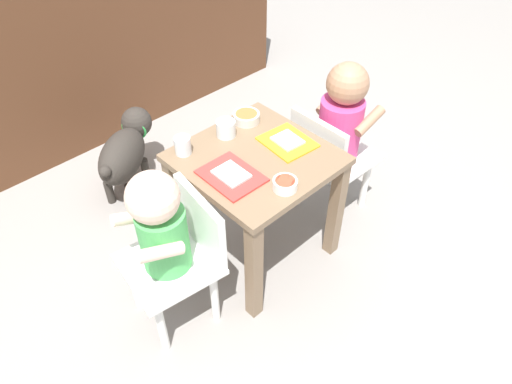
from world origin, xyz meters
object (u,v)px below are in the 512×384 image
at_px(dining_table, 256,179).
at_px(food_tray_right, 287,142).
at_px(water_cup_left, 226,129).
at_px(veggie_bowl_near, 285,184).
at_px(water_cup_right, 183,147).
at_px(seated_child_left, 166,232).
at_px(veggie_bowl_far, 246,117).
at_px(dog, 126,150).
at_px(seated_child_right, 339,125).
at_px(food_tray_left, 231,175).

relative_size(dining_table, food_tray_right, 2.54).
height_order(water_cup_left, veggie_bowl_near, water_cup_left).
bearing_deg(water_cup_right, seated_child_left, -138.12).
xyz_separation_m(seated_child_left, veggie_bowl_far, (0.52, 0.20, 0.08)).
height_order(dining_table, veggie_bowl_far, veggie_bowl_far).
bearing_deg(food_tray_right, dog, 111.57).
height_order(seated_child_left, seated_child_right, seated_child_right).
bearing_deg(water_cup_right, food_tray_left, -80.23).
height_order(food_tray_right, water_cup_right, water_cup_right).
distance_m(seated_child_left, water_cup_right, 0.33).
distance_m(dining_table, dog, 0.71).
height_order(food_tray_right, veggie_bowl_far, veggie_bowl_far).
relative_size(seated_child_left, veggie_bowl_near, 8.27).
bearing_deg(seated_child_left, food_tray_right, 0.52).
relative_size(seated_child_left, veggie_bowl_far, 6.58).
xyz_separation_m(water_cup_left, water_cup_right, (-0.17, 0.02, 0.00)).
bearing_deg(veggie_bowl_near, water_cup_left, 81.19).
xyz_separation_m(food_tray_left, veggie_bowl_far, (0.25, 0.20, 0.01)).
relative_size(food_tray_left, veggie_bowl_near, 2.56).
relative_size(seated_child_right, food_tray_left, 3.37).
bearing_deg(seated_child_right, water_cup_right, 158.68).
distance_m(dining_table, veggie_bowl_far, 0.24).
relative_size(food_tray_left, water_cup_left, 2.91).
xyz_separation_m(seated_child_right, food_tray_left, (-0.53, 0.02, 0.05)).
relative_size(seated_child_left, seated_child_right, 0.96).
bearing_deg(dining_table, veggie_bowl_near, -104.56).
bearing_deg(veggie_bowl_near, seated_child_right, 17.51).
bearing_deg(seated_child_right, food_tray_right, 176.58).
height_order(seated_child_right, water_cup_left, seated_child_right).
height_order(dog, water_cup_left, water_cup_left).
bearing_deg(seated_child_left, seated_child_right, -0.81).
distance_m(veggie_bowl_far, veggie_bowl_near, 0.39).
distance_m(seated_child_right, veggie_bowl_far, 0.36).
bearing_deg(dog, water_cup_left, -73.68).
bearing_deg(food_tray_right, water_cup_right, 145.30).
distance_m(seated_child_left, water_cup_left, 0.46).
bearing_deg(water_cup_right, veggie_bowl_far, -1.60).
bearing_deg(veggie_bowl_near, food_tray_left, 118.01).
bearing_deg(food_tray_right, seated_child_right, -3.42).
xyz_separation_m(dog, water_cup_left, (0.15, -0.52, 0.30)).
bearing_deg(seated_child_right, seated_child_left, 179.19).
bearing_deg(dining_table, dog, 102.10).
bearing_deg(veggie_bowl_far, water_cup_left, -172.25).
height_order(veggie_bowl_far, veggie_bowl_near, same).
height_order(dog, water_cup_right, water_cup_right).
distance_m(dining_table, seated_child_left, 0.41).
relative_size(water_cup_left, veggie_bowl_far, 0.70).
xyz_separation_m(dog, food_tray_right, (0.28, -0.70, 0.28)).
bearing_deg(seated_child_right, dog, 127.50).
xyz_separation_m(food_tray_left, water_cup_right, (-0.04, 0.21, 0.02)).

